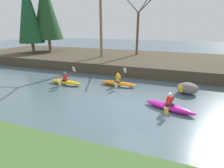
{
  "coord_description": "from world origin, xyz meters",
  "views": [
    {
      "loc": [
        1.66,
        -8.76,
        4.4
      ],
      "look_at": [
        -2.09,
        1.84,
        0.55
      ],
      "focal_mm": 28.0,
      "sensor_mm": 36.0,
      "label": 1
    }
  ],
  "objects_px": {
    "kayaker_middle": "(120,83)",
    "kayaker_trailing": "(67,82)",
    "boulder_midstream": "(188,88)",
    "kayaker_lead": "(170,106)"
  },
  "relations": [
    {
      "from": "boulder_midstream",
      "to": "kayaker_trailing",
      "type": "bearing_deg",
      "value": -172.76
    },
    {
      "from": "kayaker_trailing",
      "to": "boulder_midstream",
      "type": "height_order",
      "value": "kayaker_trailing"
    },
    {
      "from": "kayaker_middle",
      "to": "boulder_midstream",
      "type": "height_order",
      "value": "kayaker_middle"
    },
    {
      "from": "kayaker_middle",
      "to": "boulder_midstream",
      "type": "bearing_deg",
      "value": 4.3
    },
    {
      "from": "kayaker_middle",
      "to": "kayaker_trailing",
      "type": "bearing_deg",
      "value": -161.81
    },
    {
      "from": "kayaker_lead",
      "to": "boulder_midstream",
      "type": "distance_m",
      "value": 3.08
    },
    {
      "from": "kayaker_middle",
      "to": "kayaker_trailing",
      "type": "distance_m",
      "value": 4.07
    },
    {
      "from": "kayaker_lead",
      "to": "kayaker_trailing",
      "type": "bearing_deg",
      "value": -174.87
    },
    {
      "from": "kayaker_lead",
      "to": "kayaker_trailing",
      "type": "height_order",
      "value": "same"
    },
    {
      "from": "kayaker_middle",
      "to": "kayaker_trailing",
      "type": "xyz_separation_m",
      "value": [
        -3.94,
        -1.03,
        0.0
      ]
    }
  ]
}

